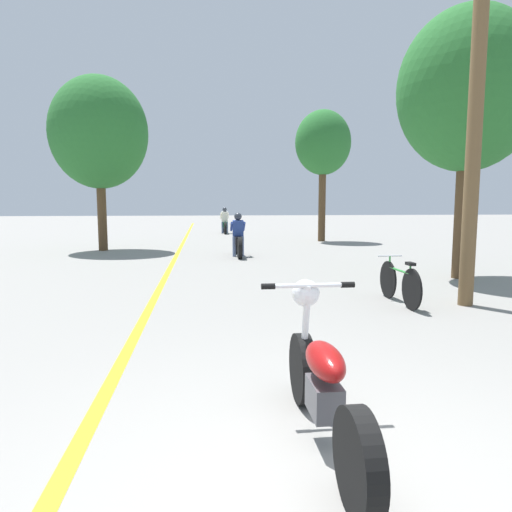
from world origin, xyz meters
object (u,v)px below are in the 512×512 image
at_px(motorcycle_foreground, 322,382).
at_px(motorcycle_rider_far, 225,224).
at_px(roadside_tree_right_near, 468,91).
at_px(roadside_tree_left, 99,133).
at_px(roadside_tree_right_far, 323,144).
at_px(motorcycle_rider_lead, 238,240).
at_px(utility_pole, 477,75).
at_px(bicycle_parked, 399,283).

height_order(motorcycle_foreground, motorcycle_rider_far, motorcycle_rider_far).
relative_size(roadside_tree_right_near, roadside_tree_left, 0.97).
distance_m(roadside_tree_right_far, motorcycle_rider_lead, 7.82).
relative_size(roadside_tree_right_near, motorcycle_foreground, 2.92).
xyz_separation_m(roadside_tree_left, motorcycle_rider_lead, (4.74, -2.40, -3.63)).
relative_size(roadside_tree_right_far, motorcycle_foreground, 2.83).
height_order(utility_pole, motorcycle_foreground, utility_pole).
height_order(motorcycle_rider_lead, bicycle_parked, motorcycle_rider_lead).
bearing_deg(bicycle_parked, motorcycle_foreground, -120.07).
bearing_deg(roadside_tree_left, motorcycle_rider_lead, -26.81).
xyz_separation_m(utility_pole, motorcycle_rider_lead, (-3.30, 7.50, -3.21)).
height_order(roadside_tree_right_near, motorcycle_rider_lead, roadside_tree_right_near).
distance_m(motorcycle_rider_lead, bicycle_parked, 7.61).
distance_m(utility_pole, motorcycle_rider_lead, 8.80).
bearing_deg(roadside_tree_right_far, motorcycle_rider_lead, -127.59).
bearing_deg(roadside_tree_left, roadside_tree_right_near, -37.45).
distance_m(utility_pole, motorcycle_foreground, 6.34).
bearing_deg(roadside_tree_right_near, motorcycle_rider_far, 106.14).
height_order(roadside_tree_right_far, motorcycle_rider_lead, roadside_tree_right_far).
relative_size(roadside_tree_right_near, motorcycle_rider_lead, 2.86).
height_order(roadside_tree_right_far, roadside_tree_left, roadside_tree_left).
bearing_deg(motorcycle_foreground, roadside_tree_left, 107.80).
bearing_deg(motorcycle_rider_far, utility_pole, -80.23).
xyz_separation_m(roadside_tree_left, motorcycle_foreground, (4.48, -13.96, -3.73)).
distance_m(motorcycle_foreground, bicycle_parked, 4.95).
distance_m(motorcycle_foreground, motorcycle_rider_far, 22.77).
xyz_separation_m(utility_pole, roadside_tree_left, (-8.04, 9.90, 0.42)).
height_order(roadside_tree_right_far, motorcycle_rider_far, roadside_tree_right_far).
height_order(utility_pole, motorcycle_rider_far, utility_pole).
bearing_deg(utility_pole, bicycle_parked, 168.32).
distance_m(utility_pole, motorcycle_rider_far, 19.25).
bearing_deg(motorcycle_foreground, bicycle_parked, 59.93).
xyz_separation_m(roadside_tree_right_near, bicycle_parked, (-2.51, -2.42, -3.80)).
xyz_separation_m(roadside_tree_right_near, roadside_tree_right_far, (-0.55, 10.28, 0.14)).
xyz_separation_m(motorcycle_foreground, bicycle_parked, (2.48, 4.29, -0.08)).
height_order(utility_pole, roadside_tree_right_far, utility_pole).
xyz_separation_m(roadside_tree_right_far, motorcycle_rider_lead, (-4.18, -5.43, -3.77)).
bearing_deg(roadside_tree_right_near, roadside_tree_right_far, 93.05).
xyz_separation_m(motorcycle_rider_lead, bicycle_parked, (2.22, -7.28, -0.17)).
bearing_deg(motorcycle_rider_far, roadside_tree_right_far, -54.63).
bearing_deg(motorcycle_rider_far, roadside_tree_right_near, -73.86).
distance_m(roadside_tree_right_near, roadside_tree_left, 11.93).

